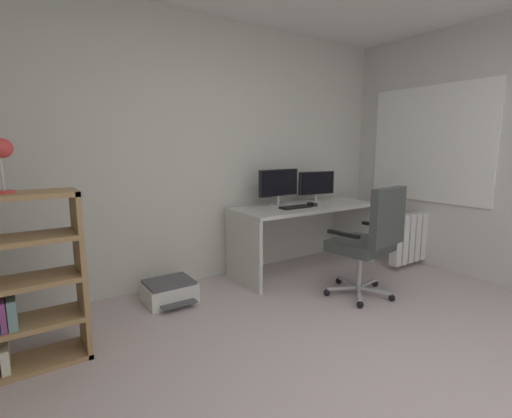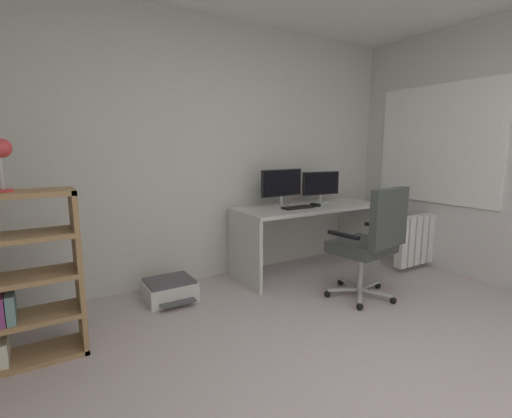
# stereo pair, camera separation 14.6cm
# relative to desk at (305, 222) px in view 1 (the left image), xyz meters

# --- Properties ---
(wall_back) EXTENTS (4.68, 0.10, 2.60)m
(wall_back) POSITION_rel_desk_xyz_m (-1.03, 0.45, 0.75)
(wall_back) COLOR silver
(wall_back) RESTS_ON ground
(window_pane) EXTENTS (0.01, 1.35, 1.20)m
(window_pane) POSITION_rel_desk_xyz_m (1.30, -0.59, 0.84)
(window_pane) COLOR white
(window_frame) EXTENTS (0.02, 1.43, 1.28)m
(window_frame) POSITION_rel_desk_xyz_m (1.30, -0.59, 0.84)
(window_frame) COLOR white
(desk) EXTENTS (1.64, 0.65, 0.73)m
(desk) POSITION_rel_desk_xyz_m (0.00, 0.00, 0.00)
(desk) COLOR silver
(desk) RESTS_ON ground
(monitor_main) EXTENTS (0.52, 0.18, 0.39)m
(monitor_main) POSITION_rel_desk_xyz_m (-0.27, 0.13, 0.41)
(monitor_main) COLOR #B2B5B7
(monitor_main) RESTS_ON desk
(monitor_secondary) EXTENTS (0.47, 0.18, 0.35)m
(monitor_secondary) POSITION_rel_desk_xyz_m (0.28, 0.13, 0.38)
(monitor_secondary) COLOR #B2B5B7
(monitor_secondary) RESTS_ON desk
(keyboard) EXTENTS (0.34, 0.14, 0.02)m
(keyboard) POSITION_rel_desk_xyz_m (-0.21, -0.08, 0.19)
(keyboard) COLOR black
(keyboard) RESTS_ON desk
(computer_mouse) EXTENTS (0.07, 0.10, 0.03)m
(computer_mouse) POSITION_rel_desk_xyz_m (0.02, -0.08, 0.20)
(computer_mouse) COLOR black
(computer_mouse) RESTS_ON desk
(office_chair) EXTENTS (0.64, 0.64, 1.02)m
(office_chair) POSITION_rel_desk_xyz_m (-0.03, -0.91, 0.02)
(office_chair) COLOR #B7BABC
(office_chair) RESTS_ON ground
(desk_lamp) EXTENTS (0.12, 0.11, 0.32)m
(desk_lamp) POSITION_rel_desk_xyz_m (-2.68, -0.42, 0.77)
(desk_lamp) COLOR #D33A3B
(desk_lamp) RESTS_ON bookshelf
(printer) EXTENTS (0.43, 0.45, 0.19)m
(printer) POSITION_rel_desk_xyz_m (-1.56, 0.03, -0.46)
(printer) COLOR silver
(printer) RESTS_ON ground
(radiator) EXTENTS (0.88, 0.10, 0.55)m
(radiator) POSITION_rel_desk_xyz_m (1.21, -0.59, -0.21)
(radiator) COLOR white
(radiator) RESTS_ON ground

